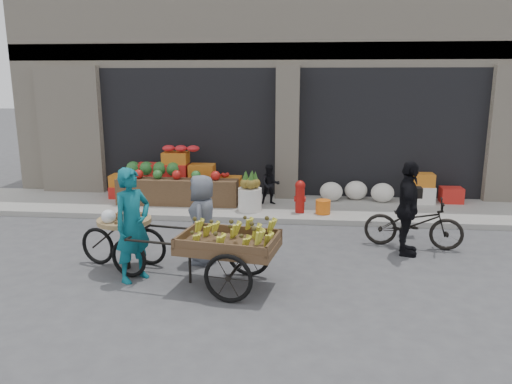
# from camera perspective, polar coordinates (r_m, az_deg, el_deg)

# --- Properties ---
(ground) EXTENTS (80.00, 80.00, 0.00)m
(ground) POSITION_cam_1_polar(r_m,az_deg,el_deg) (7.63, 1.87, -10.17)
(ground) COLOR #424244
(ground) RESTS_ON ground
(sidewalk) EXTENTS (18.00, 2.20, 0.12)m
(sidewalk) POSITION_cam_1_polar(r_m,az_deg,el_deg) (11.49, 3.31, -1.85)
(sidewalk) COLOR gray
(sidewalk) RESTS_ON ground
(building) EXTENTS (14.00, 6.45, 7.00)m
(building) POSITION_cam_1_polar(r_m,az_deg,el_deg) (15.05, 4.19, 14.37)
(building) COLOR beige
(building) RESTS_ON ground
(fruit_display) EXTENTS (3.10, 1.12, 1.24)m
(fruit_display) POSITION_cam_1_polar(r_m,az_deg,el_deg) (11.98, -8.54, 1.64)
(fruit_display) COLOR red
(fruit_display) RESTS_ON sidewalk
(pineapple_bin) EXTENTS (0.52, 0.52, 0.50)m
(pineapple_bin) POSITION_cam_1_polar(r_m,az_deg,el_deg) (10.99, -0.70, -0.86)
(pineapple_bin) COLOR silver
(pineapple_bin) RESTS_ON sidewalk
(fire_hydrant) EXTENTS (0.22, 0.22, 0.71)m
(fire_hydrant) POSITION_cam_1_polar(r_m,az_deg,el_deg) (10.84, 5.05, -0.38)
(fire_hydrant) COLOR #A5140F
(fire_hydrant) RESTS_ON sidewalk
(orange_bucket) EXTENTS (0.32, 0.32, 0.30)m
(orange_bucket) POSITION_cam_1_polar(r_m,az_deg,el_deg) (10.85, 7.67, -1.69)
(orange_bucket) COLOR orange
(orange_bucket) RESTS_ON sidewalk
(right_bay_goods) EXTENTS (3.35, 0.60, 0.70)m
(right_bay_goods) POSITION_cam_1_polar(r_m,az_deg,el_deg) (12.17, 15.85, 0.19)
(right_bay_goods) COLOR silver
(right_bay_goods) RESTS_ON sidewalk
(seated_person) EXTENTS (0.51, 0.43, 0.93)m
(seated_person) POSITION_cam_1_polar(r_m,az_deg,el_deg) (11.49, 1.62, 0.85)
(seated_person) COLOR black
(seated_person) RESTS_ON sidewalk
(banana_cart) EXTENTS (2.48, 1.32, 0.99)m
(banana_cart) POSITION_cam_1_polar(r_m,az_deg,el_deg) (7.20, -3.54, -5.51)
(banana_cart) COLOR brown
(banana_cart) RESTS_ON ground
(vendor_woman) EXTENTS (0.68, 0.75, 1.72)m
(vendor_woman) POSITION_cam_1_polar(r_m,az_deg,el_deg) (7.63, -13.92, -3.68)
(vendor_woman) COLOR #0D5C6A
(vendor_woman) RESTS_ON ground
(tricycle_cart) EXTENTS (1.46, 1.03, 0.95)m
(tricycle_cart) POSITION_cam_1_polar(r_m,az_deg,el_deg) (8.19, -14.77, -4.75)
(tricycle_cart) COLOR #9E7F51
(tricycle_cart) RESTS_ON ground
(vendor_grey) EXTENTS (0.49, 0.73, 1.47)m
(vendor_grey) POSITION_cam_1_polar(r_m,az_deg,el_deg) (8.19, -6.14, -3.12)
(vendor_grey) COLOR slate
(vendor_grey) RESTS_ON ground
(bicycle) EXTENTS (1.79, 0.89, 0.90)m
(bicycle) POSITION_cam_1_polar(r_m,az_deg,el_deg) (9.38, 17.55, -3.40)
(bicycle) COLOR black
(bicycle) RESTS_ON ground
(cyclist) EXTENTS (0.56, 1.01, 1.64)m
(cyclist) POSITION_cam_1_polar(r_m,az_deg,el_deg) (8.87, 16.95, -1.82)
(cyclist) COLOR black
(cyclist) RESTS_ON ground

